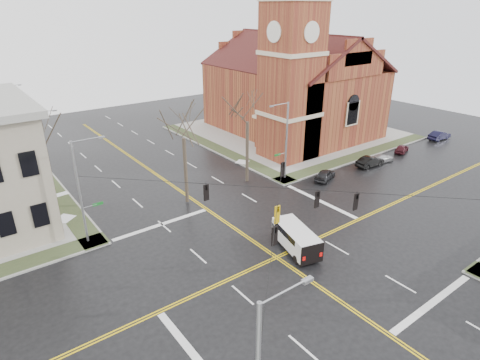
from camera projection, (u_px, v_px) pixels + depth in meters
ground at (277, 257)px, 32.50m from camera, size 120.00×120.00×0.00m
sidewalks at (277, 257)px, 32.47m from camera, size 80.00×80.00×0.17m
road_markings at (277, 257)px, 32.50m from camera, size 100.00×100.00×0.01m
church at (292, 80)px, 60.96m from camera, size 24.28×27.48×27.50m
signal_pole_ne at (285, 139)px, 45.20m from camera, size 2.75×0.22×9.00m
signal_pole_nw at (81, 190)px, 32.73m from camera, size 2.75×0.22×9.00m
span_wires at (280, 188)px, 30.03m from camera, size 23.02×23.02×0.03m
traffic_signals at (285, 200)px, 29.84m from camera, size 8.21×8.26×1.30m
streetlight_north_a at (43, 143)px, 45.39m from camera, size 2.30×0.20×8.00m
streetlight_north_b at (11, 110)px, 60.06m from camera, size 2.30×0.20×8.00m
cargo_van at (295, 236)px, 33.26m from camera, size 3.30×5.53×1.98m
parked_car_a at (325, 175)px, 46.78m from camera, size 3.97×2.69×1.26m
parked_car_b at (370, 161)px, 50.70m from camera, size 4.11×1.60×1.33m
parked_car_c at (382, 158)px, 52.21m from camera, size 3.74×1.79×1.05m
parked_car_d at (402, 149)px, 55.65m from camera, size 3.56×2.31×1.13m
parked_car_e at (439, 135)px, 60.98m from camera, size 4.13×1.60×1.34m
tree_nw_far at (43, 142)px, 32.37m from camera, size 4.00×4.00×11.96m
tree_nw_near at (183, 134)px, 38.61m from camera, size 4.00×4.00×10.25m
tree_ne at (247, 118)px, 43.41m from camera, size 4.00×4.00×10.53m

